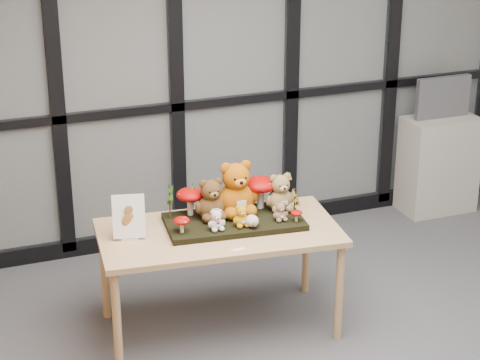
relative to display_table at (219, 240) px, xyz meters
name	(u,v)px	position (x,y,z in m)	size (l,w,h in m)	color
room_shell	(422,111)	(0.60, -1.14, 1.08)	(5.00, 5.00, 5.00)	#B8B5AE
glass_partition	(235,51)	(0.60, 1.33, 0.81)	(4.90, 0.06, 2.78)	#2D383F
display_table	(219,240)	(0.00, 0.00, 0.00)	(1.50, 0.87, 0.67)	tan
diorama_tray	(234,222)	(0.11, 0.04, 0.09)	(0.82, 0.41, 0.04)	black
bear_pooh_yellow	(236,185)	(0.16, 0.13, 0.29)	(0.28, 0.26, 0.37)	#AA5507
bear_brown_medium	(211,196)	(-0.01, 0.11, 0.24)	(0.21, 0.19, 0.28)	#4E3216
bear_tan_back	(280,190)	(0.43, 0.08, 0.23)	(0.20, 0.18, 0.26)	olive
bear_small_yellow	(241,215)	(0.12, -0.06, 0.18)	(0.11, 0.10, 0.15)	#C1820F
bear_white_bow	(216,219)	(-0.04, -0.06, 0.17)	(0.11, 0.10, 0.14)	silver
bear_beige_small	(280,210)	(0.37, -0.07, 0.17)	(0.10, 0.09, 0.13)	#826349
plush_cream_hedgehog	(252,220)	(0.17, -0.10, 0.14)	(0.06, 0.06, 0.08)	beige
mushroom_back_left	(190,200)	(-0.11, 0.20, 0.20)	(0.17, 0.17, 0.19)	#8F0504
mushroom_back_right	(261,191)	(0.33, 0.15, 0.21)	(0.20, 0.20, 0.22)	#8F0504
mushroom_front_left	(182,224)	(-0.24, -0.02, 0.16)	(0.09, 0.09, 0.11)	#8F0504
mushroom_front_right	(296,215)	(0.45, -0.12, 0.14)	(0.07, 0.07, 0.08)	#8F0504
sprig_green_far_left	(170,201)	(-0.25, 0.19, 0.22)	(0.05, 0.05, 0.22)	#103A0D
sprig_green_mid_left	(193,198)	(-0.09, 0.22, 0.20)	(0.05, 0.05, 0.19)	#103A0D
sprig_dry_far_right	(286,190)	(0.48, 0.09, 0.22)	(0.05, 0.05, 0.24)	brown
sprig_dry_mid_right	(295,201)	(0.48, -0.02, 0.19)	(0.05, 0.05, 0.17)	brown
sprig_green_centre	(218,198)	(0.07, 0.21, 0.18)	(0.05, 0.05, 0.16)	#103A0D
sign_holder	(129,219)	(-0.53, 0.07, 0.19)	(0.20, 0.10, 0.27)	silver
label_card	(238,249)	(0.01, -0.29, 0.07)	(0.08, 0.03, 0.00)	white
cabinet	(438,164)	(2.27, 1.11, -0.21)	(0.59, 0.34, 0.78)	#A19B90
monitor	(443,97)	(2.27, 1.13, 0.34)	(0.47, 0.05, 0.33)	#505258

